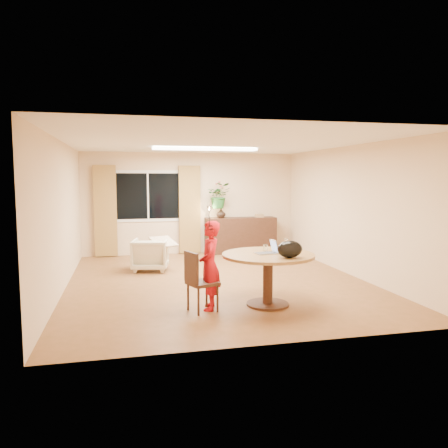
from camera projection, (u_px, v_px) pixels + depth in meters
name	position (u px, v px, depth m)	size (l,w,h in m)	color
floor	(217.00, 281.00, 8.29)	(6.50, 6.50, 0.00)	brown
ceiling	(217.00, 143.00, 8.02)	(6.50, 6.50, 0.00)	white
wall_back	(191.00, 203.00, 11.31)	(5.50, 5.50, 0.00)	#DCB78F
wall_left	(62.00, 216.00, 7.55)	(6.50, 6.50, 0.00)	#DCB78F
wall_right	(351.00, 211.00, 8.77)	(6.50, 6.50, 0.00)	#DCB78F
window	(148.00, 196.00, 11.02)	(1.70, 0.03, 1.30)	white
curtain_left	(105.00, 211.00, 10.75)	(0.55, 0.08, 2.25)	brown
curtain_right	(190.00, 210.00, 11.22)	(0.55, 0.08, 2.25)	brown
ceiling_panel	(205.00, 149.00, 9.19)	(2.20, 0.35, 0.05)	white
dining_table	(268.00, 265.00, 6.67)	(1.41, 1.41, 0.80)	brown
dining_chair	(203.00, 281.00, 6.39)	(0.43, 0.39, 0.90)	#321C10
child	(210.00, 265.00, 6.47)	(0.32, 0.48, 1.33)	#B8250E
laptop	(266.00, 247.00, 6.65)	(0.32, 0.22, 0.22)	#B7B7BC
tumbler	(265.00, 248.00, 6.90)	(0.07, 0.07, 0.10)	white
wine_glass	(286.00, 244.00, 6.93)	(0.07, 0.07, 0.20)	white
pot_lid	(279.00, 249.00, 7.00)	(0.23, 0.23, 0.04)	white
handbag	(290.00, 249.00, 6.29)	(0.38, 0.22, 0.25)	black
armchair	(150.00, 255.00, 9.25)	(0.72, 0.74, 0.68)	beige
throw	(164.00, 238.00, 9.24)	(0.45, 0.55, 0.03)	beige
sideboard	(241.00, 235.00, 11.45)	(1.85, 0.45, 0.93)	#321C10
vase	(221.00, 213.00, 11.27)	(0.24, 0.24, 0.25)	black
bouquet	(219.00, 196.00, 11.21)	(0.59, 0.51, 0.66)	#2A6927
book_stack	(259.00, 215.00, 11.51)	(0.22, 0.16, 0.09)	#8B5E47
desk_lamp	(209.00, 212.00, 11.14)	(0.14, 0.14, 0.33)	black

